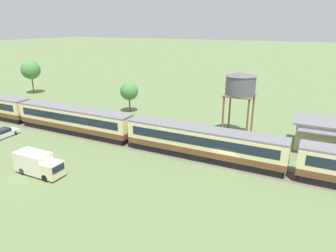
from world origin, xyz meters
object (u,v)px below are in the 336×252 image
at_px(delivery_truck_cream, 38,164).
at_px(yard_tree_1, 129,91).
at_px(yard_tree_2, 31,70).
at_px(water_tower, 240,85).
at_px(parked_car_white, 2,134).
at_px(passenger_train, 133,130).

height_order(delivery_truck_cream, yard_tree_1, yard_tree_1).
bearing_deg(yard_tree_2, water_tower, -7.70).
bearing_deg(yard_tree_1, parked_car_white, -114.92).
bearing_deg(yard_tree_2, yard_tree_1, -6.11).
bearing_deg(yard_tree_2, parked_car_white, -48.54).
height_order(water_tower, yard_tree_1, water_tower).
bearing_deg(passenger_train, yard_tree_2, 156.78).
xyz_separation_m(delivery_truck_cream, yard_tree_2, (-35.36, 29.60, 4.51)).
distance_m(parked_car_white, yard_tree_1, 22.79).
relative_size(passenger_train, yard_tree_1, 14.46).
bearing_deg(water_tower, yard_tree_1, 170.12).
relative_size(water_tower, parked_car_white, 1.99).
distance_m(water_tower, delivery_truck_cream, 29.02).
distance_m(water_tower, parked_car_white, 36.37).
distance_m(water_tower, yard_tree_2, 52.99).
relative_size(water_tower, yard_tree_1, 1.66).
bearing_deg(delivery_truck_cream, passenger_train, 68.56).
distance_m(passenger_train, yard_tree_1, 17.18).
relative_size(water_tower, yard_tree_2, 1.20).
distance_m(parked_car_white, delivery_truck_cream, 15.61).
height_order(delivery_truck_cream, yard_tree_2, yard_tree_2).
distance_m(passenger_train, water_tower, 16.88).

